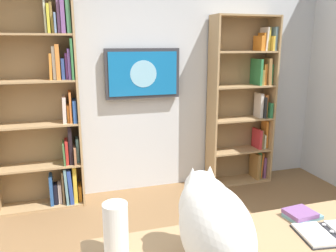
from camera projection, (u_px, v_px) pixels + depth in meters
wall_back at (143, 74)px, 3.83m from camera, size 4.52×0.06×2.70m
bookshelf_left at (247, 102)px, 4.11m from camera, size 0.78×0.28×1.99m
bookshelf_right at (46, 106)px, 3.44m from camera, size 0.86×0.28×2.21m
wall_mounted_tv at (143, 74)px, 3.74m from camera, size 0.82×0.07×0.54m
cat at (212, 223)px, 1.40m from camera, size 0.27×0.59×0.41m
open_binder at (332, 233)px, 1.69m from camera, size 0.36×0.27×0.02m
paper_towel_roll at (116, 230)px, 1.50m from camera, size 0.11×0.11×0.25m
desk_book_stack at (301, 215)px, 1.85m from camera, size 0.20×0.15×0.04m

